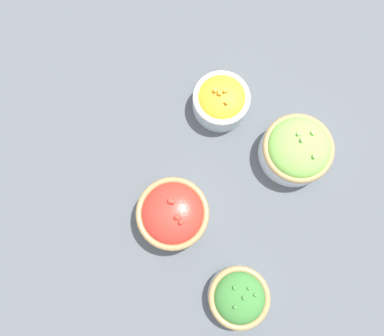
% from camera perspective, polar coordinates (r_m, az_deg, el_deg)
% --- Properties ---
extents(ground_plane, '(3.00, 3.00, 0.00)m').
position_cam_1_polar(ground_plane, '(0.74, -0.00, -0.45)').
color(ground_plane, '#4C5156').
extents(bowl_cherry_tomatoes, '(0.13, 0.13, 0.08)m').
position_cam_1_polar(bowl_cherry_tomatoes, '(0.70, -2.94, -6.98)').
color(bowl_cherry_tomatoes, silver).
rests_on(bowl_cherry_tomatoes, ground_plane).
extents(bowl_lettuce, '(0.14, 0.14, 0.09)m').
position_cam_1_polar(bowl_lettuce, '(0.74, 15.69, 2.76)').
color(bowl_lettuce, silver).
rests_on(bowl_lettuce, ground_plane).
extents(bowl_squash, '(0.11, 0.11, 0.07)m').
position_cam_1_polar(bowl_squash, '(0.75, 4.46, 10.27)').
color(bowl_squash, '#B2C1CC').
rests_on(bowl_squash, ground_plane).
extents(bowl_broccoli, '(0.11, 0.11, 0.06)m').
position_cam_1_polar(bowl_broccoli, '(0.72, 7.16, -18.94)').
color(bowl_broccoli, '#B2C1CC').
rests_on(bowl_broccoli, ground_plane).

